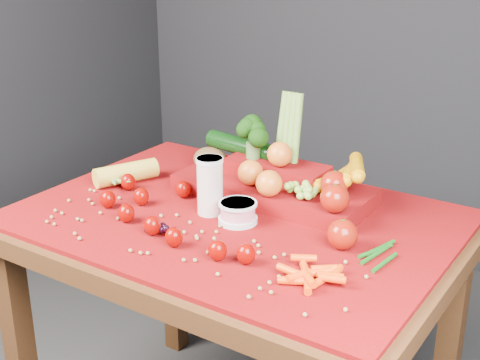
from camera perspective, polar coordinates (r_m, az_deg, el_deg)
The scene contains 12 objects.
table at distance 1.72m, azimuth -0.37°, elevation -6.28°, with size 1.10×0.80×0.75m.
red_cloth at distance 1.67m, azimuth -0.38°, elevation -3.21°, with size 1.05×0.75×0.01m, color maroon.
milk_glass at distance 1.66m, azimuth -2.58°, elevation -0.32°, with size 0.07×0.07×0.15m.
yogurt_bowl at distance 1.62m, azimuth -0.19°, elevation -2.71°, with size 0.10×0.10×0.05m.
strawberry_scatter at distance 1.63m, azimuth -6.73°, elevation -2.83°, with size 0.54×0.28×0.05m.
dark_grape_cluster at distance 1.58m, azimuth -6.87°, elevation -4.13°, with size 0.06×0.05×0.03m, color black, non-canonical shape.
soybean_scatter at distance 1.52m, azimuth -4.58°, elevation -5.42°, with size 0.84×0.24×0.01m, color olive, non-canonical shape.
corn_ear at distance 1.88m, azimuth -10.36°, elevation 0.11°, with size 0.24×0.26×0.06m.
potato at distance 1.95m, azimuth -2.54°, elevation 1.72°, with size 0.11×0.08×0.07m, color brown.
baby_carrot_pile at distance 1.39m, azimuth 6.41°, elevation -7.80°, with size 0.17×0.17×0.03m, color #F03F08, non-canonical shape.
green_bean_pile at distance 1.50m, azimuth 11.96°, elevation -6.26°, with size 0.14×0.12×0.01m, color #124F12, non-canonical shape.
produce_mound at distance 1.76m, azimuth 3.53°, elevation 0.18°, with size 0.59×0.35×0.27m.
Camera 1 is at (0.85, -1.27, 1.44)m, focal length 50.00 mm.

